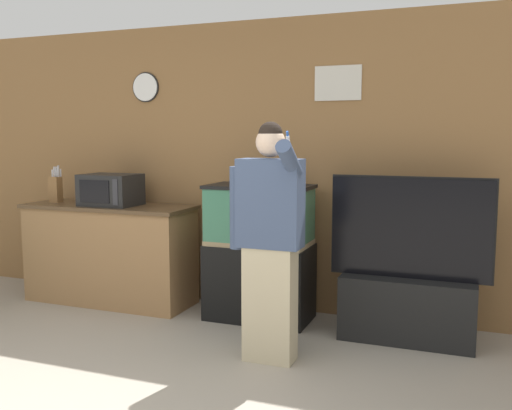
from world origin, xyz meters
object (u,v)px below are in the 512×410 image
object	(u,v)px
counter_island	(110,253)
aquarium_on_stand	(260,252)
knife_block	(56,188)
person_standing	(269,239)
tv_on_stand	(408,292)
microwave	(111,190)

from	to	relation	value
counter_island	aquarium_on_stand	bearing A→B (deg)	1.06
aquarium_on_stand	knife_block	bearing A→B (deg)	-178.81
knife_block	person_standing	world-z (taller)	person_standing
tv_on_stand	microwave	bearing A→B (deg)	179.47
knife_block	person_standing	size ratio (longest dim) A/B	0.21
knife_block	aquarium_on_stand	distance (m)	2.16
microwave	person_standing	distance (m)	2.01
counter_island	knife_block	xyz separation A→B (m)	(-0.60, -0.02, 0.60)
aquarium_on_stand	tv_on_stand	size ratio (longest dim) A/B	0.91
microwave	tv_on_stand	world-z (taller)	tv_on_stand
counter_island	tv_on_stand	distance (m)	2.76
knife_block	microwave	bearing A→B (deg)	-1.21
microwave	aquarium_on_stand	size ratio (longest dim) A/B	0.44
microwave	aquarium_on_stand	distance (m)	1.54
knife_block	aquarium_on_stand	world-z (taller)	knife_block
aquarium_on_stand	counter_island	bearing A→B (deg)	-178.94
counter_island	microwave	size ratio (longest dim) A/B	3.22
knife_block	tv_on_stand	xyz separation A→B (m)	(3.36, -0.04, -0.69)
tv_on_stand	aquarium_on_stand	bearing A→B (deg)	176.24
counter_island	person_standing	distance (m)	2.10
tv_on_stand	person_standing	bearing A→B (deg)	-139.02
aquarium_on_stand	tv_on_stand	bearing A→B (deg)	-3.76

